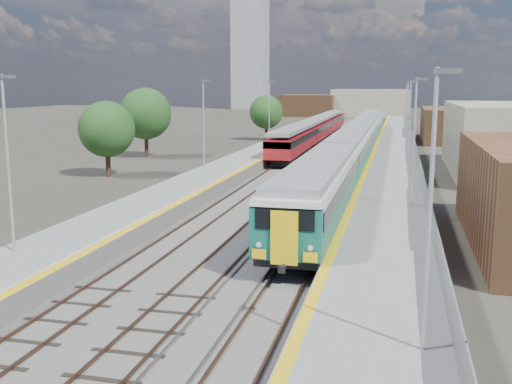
% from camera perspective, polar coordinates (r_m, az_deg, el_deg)
% --- Properties ---
extents(ground, '(320.00, 320.00, 0.00)m').
position_cam_1_polar(ground, '(64.59, 8.25, 2.85)').
color(ground, '#47443A').
rests_on(ground, ground).
extents(ballast_bed, '(10.50, 155.00, 0.06)m').
position_cam_1_polar(ballast_bed, '(67.29, 6.54, 3.20)').
color(ballast_bed, '#565451').
rests_on(ballast_bed, ground).
extents(tracks, '(8.96, 160.00, 0.17)m').
position_cam_1_polar(tracks, '(68.87, 7.21, 3.41)').
color(tracks, '#4C3323').
rests_on(tracks, ground).
extents(platform_right, '(4.70, 155.00, 8.52)m').
position_cam_1_polar(platform_right, '(66.75, 12.99, 3.39)').
color(platform_right, slate).
rests_on(platform_right, ground).
extents(platform_left, '(4.30, 155.00, 8.52)m').
position_cam_1_polar(platform_left, '(68.36, 0.87, 3.79)').
color(platform_left, slate).
rests_on(platform_left, ground).
extents(buildings, '(72.00, 185.50, 40.00)m').
position_cam_1_polar(buildings, '(154.30, 4.63, 11.08)').
color(buildings, brown).
rests_on(buildings, ground).
extents(green_train, '(2.99, 83.20, 3.29)m').
position_cam_1_polar(green_train, '(64.59, 9.66, 4.88)').
color(green_train, black).
rests_on(green_train, ground).
extents(red_train, '(2.73, 55.35, 3.44)m').
position_cam_1_polar(red_train, '(84.15, 5.77, 5.97)').
color(red_train, black).
rests_on(red_train, ground).
extents(tree_a, '(4.97, 4.97, 6.74)m').
position_cam_1_polar(tree_a, '(54.80, -14.04, 5.83)').
color(tree_a, '#382619').
rests_on(tree_a, ground).
extents(tree_b, '(5.78, 5.78, 7.83)m').
position_cam_1_polar(tree_b, '(68.65, -10.48, 7.34)').
color(tree_b, '#382619').
rests_on(tree_b, ground).
extents(tree_c, '(4.92, 4.92, 6.67)m').
position_cam_1_polar(tree_c, '(88.68, 0.98, 7.63)').
color(tree_c, '#382619').
rests_on(tree_c, ground).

